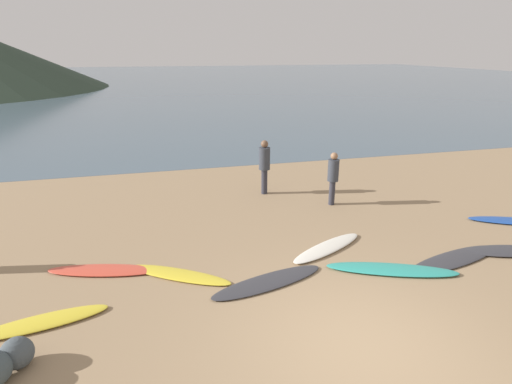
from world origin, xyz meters
The scene contains 13 objects.
ground_plane centered at (0.00, 10.00, -0.10)m, with size 120.00×120.00×0.20m, color #997C5B.
ocean_water centered at (0.00, 60.61, 0.00)m, with size 140.00×100.00×0.01m, color #475B6B.
surfboard_1 centered at (-4.86, 1.88, 0.04)m, with size 2.09×0.48×0.08m, color yellow.
surfboard_2 centered at (-4.02, 3.43, 0.04)m, with size 2.28×0.50×0.07m, color #D84C38.
surfboard_3 centered at (-2.54, 2.87, 0.03)m, with size 2.24×0.45×0.07m, color yellow.
surfboard_4 centered at (-0.88, 2.17, 0.03)m, with size 2.42×0.58×0.06m, color #333338.
surfboard_5 centered at (0.82, 3.22, 0.04)m, with size 2.20×0.49×0.09m, color silver.
surfboard_6 centered at (1.69, 1.97, 0.04)m, with size 2.65×0.53×0.09m, color teal.
surfboard_7 centered at (3.24, 2.06, 0.03)m, with size 2.56×0.59×0.06m, color #333338.
surfboard_8 centered at (4.68, 2.06, 0.04)m, with size 1.98×0.58×0.09m, color #333338.
person_0 centered at (2.10, 5.86, 0.92)m, with size 0.31×0.31×1.56m.
person_1 centered at (0.46, 7.28, 1.00)m, with size 0.34×0.34×1.70m.
beach_rock_far centered at (-4.95, 0.92, 0.23)m, with size 0.46×0.46×0.46m, color #434C51.
Camera 1 is at (-2.86, -4.56, 4.31)m, focal length 29.04 mm.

